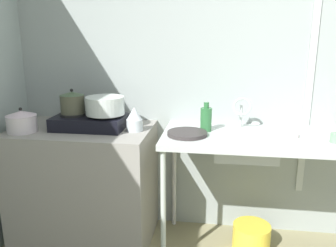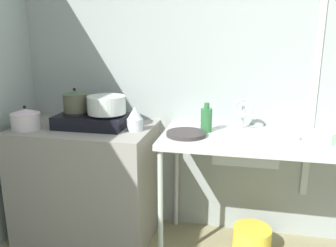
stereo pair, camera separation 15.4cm
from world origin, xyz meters
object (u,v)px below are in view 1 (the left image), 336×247
small_bowl_on_drainboard (290,134)px  bottle_by_sink (206,119)px  pot_on_left_burner (72,102)px  percolator (134,119)px  faucet (242,108)px  stove (90,122)px  sink_basin (245,146)px  pot_on_right_burner (105,105)px  frying_pan (187,134)px  cup_by_rack (336,138)px  pot_beside_stove (22,121)px  bucket_on_floor (251,237)px

small_bowl_on_drainboard → bottle_by_sink: 0.58m
pot_on_left_burner → percolator: pot_on_left_burner is taller
bottle_by_sink → faucet: bearing=20.3°
stove → sink_basin: stove is taller
pot_on_right_burner → frying_pan: pot_on_right_burner is taller
cup_by_rack → bottle_by_sink: (-0.84, 0.16, 0.06)m
frying_pan → faucet: bearing=31.0°
pot_on_right_burner → percolator: (0.22, -0.02, -0.09)m
sink_basin → cup_by_rack: size_ratio=5.86×
pot_on_right_burner → bottle_by_sink: bearing=4.4°
pot_on_left_burner → pot_beside_stove: bearing=-153.9°
pot_on_left_burner → frying_pan: bearing=-5.1°
frying_pan → pot_on_right_burner: bearing=172.8°
stove → bucket_on_floor: bearing=0.7°
small_bowl_on_drainboard → bucket_on_floor: (-0.20, 0.03, -0.83)m
sink_basin → bottle_by_sink: bearing=167.4°
sink_basin → cup_by_rack: cup_by_rack is taller
stove → sink_basin: size_ratio=1.23×
frying_pan → cup_by_rack: cup_by_rack is taller
pot_beside_stove → small_bowl_on_drainboard: bearing=4.4°
frying_pan → cup_by_rack: 0.96m
pot_on_right_burner → sink_basin: bearing=-0.4°
sink_basin → bottle_by_sink: bottle_by_sink is taller
faucet → bucket_on_floor: size_ratio=0.84×
frying_pan → small_bowl_on_drainboard: (0.69, 0.06, 0.00)m
small_bowl_on_drainboard → faucet: bearing=152.8°
pot_on_left_burner → percolator: bearing=-2.1°
cup_by_rack → bottle_by_sink: bottle_by_sink is taller
frying_pan → small_bowl_on_drainboard: small_bowl_on_drainboard is taller
pot_on_right_burner → pot_beside_stove: 0.60m
sink_basin → cup_by_rack: bearing=-9.8°
cup_by_rack → bucket_on_floor: 0.97m
bottle_by_sink → percolator: bearing=-171.8°
stove → percolator: 0.35m
stove → small_bowl_on_drainboard: 1.42m
stove → cup_by_rack: stove is taller
pot_beside_stove → frying_pan: (1.17, 0.08, -0.06)m
bucket_on_floor → bottle_by_sink: bearing=173.5°
frying_pan → bucket_on_floor: 0.96m
percolator → faucet: (0.76, 0.17, 0.07)m
small_bowl_on_drainboard → bottle_by_sink: bottle_by_sink is taller
pot_beside_stove → small_bowl_on_drainboard: (1.87, 0.14, -0.06)m
pot_beside_stove → faucet: faucet is taller
pot_beside_stove → bottle_by_sink: size_ratio=1.01×
percolator → frying_pan: 0.40m
stove → pot_on_right_burner: (0.12, 0.00, 0.13)m
frying_pan → bucket_on_floor: bearing=10.5°
pot_on_right_burner → faucet: bearing=8.7°
small_bowl_on_drainboard → bucket_on_floor: size_ratio=0.43×
pot_on_right_burner → percolator: bearing=-4.4°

